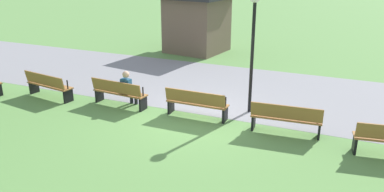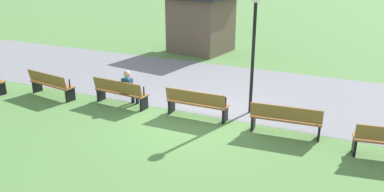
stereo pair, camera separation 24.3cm
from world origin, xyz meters
TOP-DOWN VIEW (x-y plane):
  - ground_plane at (0.00, 0.00)m, footprint 120.00×120.00m
  - path_paving at (0.00, 3.09)m, footprint 30.60×5.77m
  - bench_1 at (-5.30, -0.47)m, footprint 1.93×0.75m
  - bench_2 at (-2.66, -0.17)m, footprint 1.91×0.61m
  - bench_3 at (-0.00, -0.07)m, footprint 1.88×0.47m
  - bench_4 at (2.66, -0.17)m, footprint 1.91×0.61m
  - person_seated at (-2.38, -0.05)m, footprint 0.35×0.54m
  - lamp_post at (1.33, 1.04)m, footprint 0.32×0.32m
  - kiosk at (-3.42, 8.13)m, footprint 3.54×3.47m

SIDE VIEW (x-z plane):
  - ground_plane at x=0.00m, z-range 0.00..0.00m
  - path_paving at x=0.00m, z-range 0.00..0.01m
  - bench_1 at x=-5.30m, z-range 0.03..0.92m
  - bench_2 at x=-2.66m, z-range 0.03..0.92m
  - bench_3 at x=0.00m, z-range 0.03..0.92m
  - bench_4 at x=2.66m, z-range 0.03..0.92m
  - person_seated at x=-2.38m, z-range 0.04..1.24m
  - kiosk at x=-3.42m, z-range 0.04..2.91m
  - lamp_post at x=1.33m, z-range 0.75..4.40m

